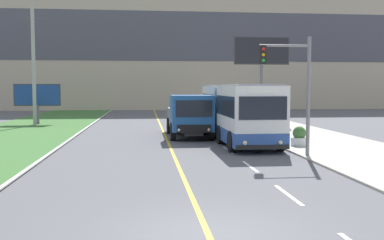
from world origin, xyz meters
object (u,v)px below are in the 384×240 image
Objects in this scene: dump_truck at (190,117)px; planter_round_near at (299,137)px; billboard_small at (37,96)px; planter_round_second at (271,127)px; billboard_large at (262,56)px; traffic_light_mast at (293,80)px; city_bus at (237,112)px; car_distant at (205,114)px; utility_pole_far at (34,64)px.

dump_truck reaches higher than planter_round_near.
billboard_small is 19.75m from planter_round_second.
billboard_large is 14.72m from planter_round_near.
dump_truck is at bearing -44.52° from billboard_small.
city_bus is at bearing 100.24° from traffic_light_mast.
planter_round_second is (2.68, 2.31, -1.09)m from city_bus.
planter_round_near is (2.49, -17.44, -0.18)m from car_distant.
car_distant is 0.82× the size of traffic_light_mast.
planter_round_second is at bearing -32.12° from billboard_small.
billboard_large is 7.23× the size of planter_round_near.
car_distant is 0.45× the size of utility_pole_far.
planter_round_near is (1.47, 3.24, -2.84)m from traffic_light_mast.
planter_round_near is at bearing 65.56° from traffic_light_mast.
car_distant reaches higher than planter_round_near.
billboard_small is at bearing 173.28° from billboard_large.
billboard_large is at bearing 83.24° from planter_round_near.
planter_round_second is at bearing 40.82° from city_bus.
utility_pole_far is at bearing 138.24° from planter_round_near.
planter_round_near is at bearing -81.87° from car_distant.
traffic_light_mast is 9.22m from planter_round_second.
planter_round_second is at bearing 79.93° from traffic_light_mast.
billboard_small is (-18.21, 2.15, -3.26)m from billboard_large.
car_distant is at bearing 89.51° from city_bus.
billboard_small is (-11.45, 11.26, 1.04)m from dump_truck.
traffic_light_mast is (1.14, -6.33, 1.73)m from city_bus.
planter_round_second is (0.06, 5.41, 0.02)m from planter_round_near.
billboard_small is (-13.98, 12.77, 0.71)m from city_bus.
billboard_large is at bearing 79.36° from planter_round_second.
car_distant is 4.16× the size of planter_round_second.
dump_truck is 5.32m from planter_round_second.
utility_pole_far is (-11.43, 10.19, 3.57)m from dump_truck.
utility_pole_far reaches higher than billboard_large.
dump_truck is at bearing 115.09° from traffic_light_mast.
dump_truck is 13.11m from car_distant.
traffic_light_mast reaches higher than billboard_small.
traffic_light_mast reaches higher than planter_round_near.
dump_truck is 15.72m from utility_pole_far.
car_distant is (0.12, 14.34, -0.94)m from city_bus.
traffic_light_mast is at bearing -100.07° from planter_round_second.
traffic_light_mast is 5.31× the size of planter_round_near.
city_bus is 1.20× the size of utility_pole_far.
traffic_light_mast is 5.06× the size of planter_round_second.
dump_truck is 8.90m from traffic_light_mast.
utility_pole_far reaches higher than car_distant.
city_bus is 3.10× the size of billboard_small.
billboard_large reaches higher than car_distant.
billboard_large is at bearing 79.65° from traffic_light_mast.
planter_round_near is (-1.63, -13.72, -5.09)m from billboard_large.
utility_pole_far is (-13.96, 11.70, 3.24)m from city_bus.
utility_pole_far is 1.35× the size of billboard_large.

